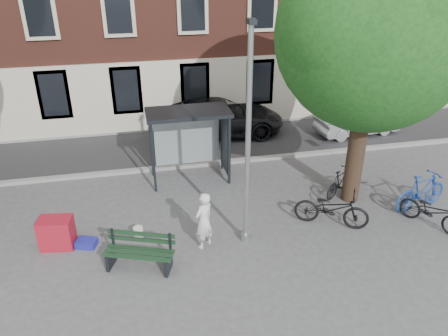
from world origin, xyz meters
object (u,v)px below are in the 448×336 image
bike_d (341,182)px  car_silver (357,121)px  bike_c (432,211)px  painter (204,221)px  bus_shelter (199,128)px  bench (140,253)px  car_dark (220,117)px  bike_a (332,208)px  lamppost (248,152)px  notice_sign (362,137)px  red_stand (57,233)px  bike_b (421,191)px

bike_d → car_silver: car_silver is taller
bike_c → bike_d: size_ratio=1.22×
painter → bus_shelter: bearing=-135.7°
bench → bus_shelter: bearing=83.0°
painter → bench: bearing=-21.2°
car_dark → painter: bearing=168.9°
bike_a → bike_c: size_ratio=1.12×
lamppost → notice_sign: bearing=32.9°
car_dark → red_stand: 9.49m
bike_b → notice_sign: size_ratio=1.12×
bike_b → car_dark: car_dark is taller
red_stand → notice_sign: notice_sign is taller
lamppost → car_silver: lamppost is taller
painter → notice_sign: size_ratio=0.93×
bench → red_stand: size_ratio=2.11×
painter → car_dark: painter is taller
lamppost → painter: size_ratio=3.60×
bike_a → car_dark: (-1.74, 7.84, 0.20)m
car_silver → bike_c: bearing=163.7°
bench → car_dark: size_ratio=0.34×
painter → bench: (-1.80, -0.53, -0.42)m
painter → bike_d: size_ratio=1.05×
lamppost → notice_sign: (5.34, 3.46, -1.48)m
painter → notice_sign: (6.54, 3.47, 0.46)m
lamppost → bike_a: size_ratio=2.77×
lamppost → red_stand: size_ratio=6.79×
bus_shelter → painter: 4.29m
car_dark → bike_a: bearing=-163.5°
car_dark → car_silver: 6.12m
bike_d → bike_b: bearing=-155.3°
bench → red_stand: 2.62m
bench → lamppost: bearing=30.5°
painter → bike_a: (3.91, 0.22, -0.27)m
car_silver → notice_sign: (-1.59, -3.22, 0.69)m
bike_a → red_stand: size_ratio=2.45×
lamppost → car_silver: bearing=43.9°
notice_sign → painter: bearing=-167.2°
lamppost → car_dark: 8.35m
painter → car_silver: 10.53m
bike_d → red_stand: (-9.01, -0.98, -0.04)m
painter → bike_d: 5.33m
bike_b → bike_a: bearing=82.2°
bike_b → car_silver: size_ratio=0.55×
lamppost → painter: lamppost is taller
painter → bike_b: (7.11, 0.51, -0.23)m
bike_b → painter: bearing=81.2°
bus_shelter → lamppost: bearing=-81.6°
notice_sign → red_stand: bearing=178.7°
lamppost → car_silver: size_ratio=1.63×
lamppost → car_silver: 9.87m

